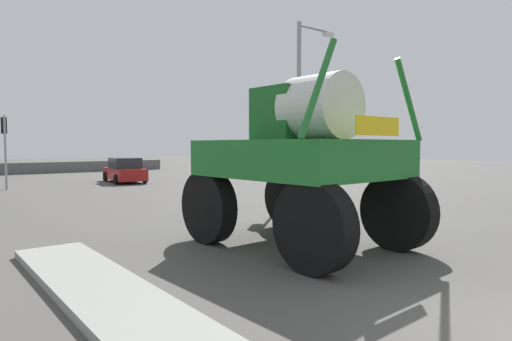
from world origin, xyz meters
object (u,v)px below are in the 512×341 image
Objects in this scene: oversize_sprayer at (301,160)px; traffic_signal_far_left at (4,135)px; sedan_ahead at (125,171)px; traffic_signal_near_right at (272,142)px; streetlight_near_right at (302,101)px.

oversize_sprayer is 18.88m from traffic_signal_far_left.
traffic_signal_near_right is at bearing -175.92° from sedan_ahead.
oversize_sprayer is 0.69× the size of streetlight_near_right.
streetlight_near_right reaches higher than traffic_signal_near_right.
oversize_sprayer reaches higher than traffic_signal_near_right.
traffic_signal_far_left reaches higher than traffic_signal_near_right.
streetlight_near_right is (6.02, 6.20, 2.19)m from oversize_sprayer.
streetlight_near_right is at bearing -46.54° from oversize_sprayer.
oversize_sprayer is at bearing -80.43° from traffic_signal_far_left.
sedan_ahead is at bearing 87.73° from traffic_signal_near_right.
traffic_signal_near_right is (-0.59, -14.79, 1.69)m from sedan_ahead.
sedan_ahead is 1.29× the size of traffic_signal_near_right.
sedan_ahead is (3.38, 19.09, -1.25)m from oversize_sprayer.
traffic_signal_near_right is at bearing -67.48° from traffic_signal_far_left.
oversize_sprayer reaches higher than traffic_signal_far_left.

